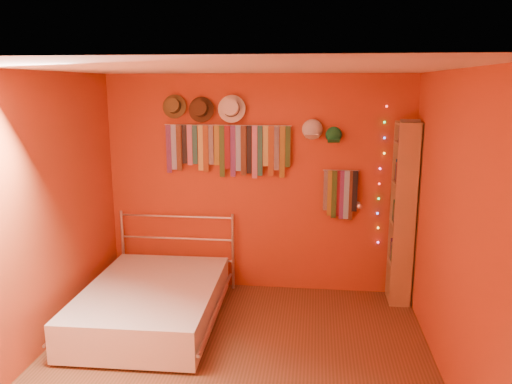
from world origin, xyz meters
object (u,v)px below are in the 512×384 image
at_px(tie_rack, 228,148).
at_px(bookshelf, 407,213).
at_px(bed, 152,303).
at_px(reading_lamp, 359,206).

distance_m(tie_rack, bookshelf, 2.10).
bearing_deg(tie_rack, bed, -122.17).
xyz_separation_m(tie_rack, bed, (-0.62, -0.99, -1.47)).
bearing_deg(bed, tie_rack, 56.48).
distance_m(tie_rack, bed, 1.88).
relative_size(reading_lamp, bookshelf, 0.14).
xyz_separation_m(reading_lamp, bookshelf, (0.51, -0.00, -0.07)).
distance_m(bookshelf, bed, 2.85).
distance_m(reading_lamp, bed, 2.42).
bearing_deg(bed, bookshelf, 16.46).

